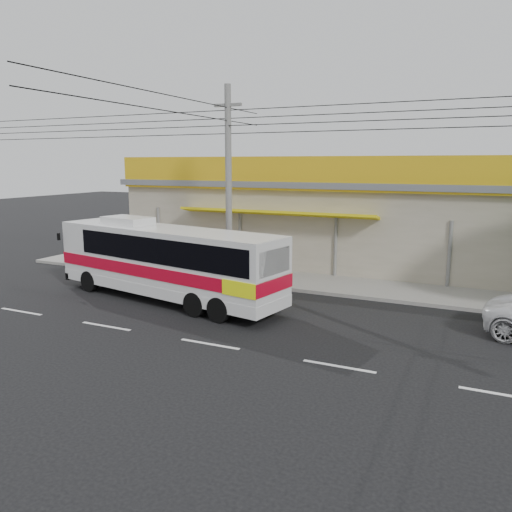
{
  "coord_description": "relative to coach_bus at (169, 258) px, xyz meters",
  "views": [
    {
      "loc": [
        7.27,
        -14.91,
        5.4
      ],
      "look_at": [
        -0.54,
        2.0,
        1.91
      ],
      "focal_mm": 35.0,
      "sensor_mm": 36.0,
      "label": 1
    }
  ],
  "objects": [
    {
      "name": "ground",
      "position": [
        3.89,
        -1.07,
        -1.71
      ],
      "size": [
        120.0,
        120.0,
        0.0
      ],
      "primitive_type": "plane",
      "color": "black",
      "rests_on": "ground"
    },
    {
      "name": "sidewalk",
      "position": [
        3.89,
        4.93,
        -1.64
      ],
      "size": [
        30.0,
        3.2,
        0.15
      ],
      "primitive_type": "cube",
      "color": "gray",
      "rests_on": "ground"
    },
    {
      "name": "lane_markings",
      "position": [
        3.89,
        -3.57,
        -1.71
      ],
      "size": [
        50.0,
        0.12,
        0.01
      ],
      "primitive_type": null,
      "color": "silver",
      "rests_on": "ground"
    },
    {
      "name": "storefront_building",
      "position": [
        3.88,
        10.47,
        0.59
      ],
      "size": [
        22.6,
        9.2,
        5.7
      ],
      "color": "gray",
      "rests_on": "ground"
    },
    {
      "name": "coach_bus",
      "position": [
        0.0,
        0.0,
        0.0
      ],
      "size": [
        10.62,
        4.15,
        3.2
      ],
      "rotation": [
        0.0,
        0.0,
        -0.19
      ],
      "color": "silver",
      "rests_on": "ground"
    },
    {
      "name": "motorbike_red",
      "position": [
        -3.4,
        3.63,
        -1.09
      ],
      "size": [
        1.9,
        1.06,
        0.94
      ],
      "primitive_type": "imported",
      "rotation": [
        0.0,
        0.0,
        1.32
      ],
      "color": "maroon",
      "rests_on": "sidewalk"
    },
    {
      "name": "motorbike_dark",
      "position": [
        -4.66,
        4.11,
        -1.08
      ],
      "size": [
        1.64,
        1.0,
        0.95
      ],
      "primitive_type": "imported",
      "rotation": [
        0.0,
        0.0,
        1.19
      ],
      "color": "black",
      "rests_on": "sidewalk"
    },
    {
      "name": "utility_pole",
      "position": [
        0.71,
        3.76,
        5.48
      ],
      "size": [
        34.0,
        14.0,
        8.72
      ],
      "color": "#61615F",
      "rests_on": "ground"
    }
  ]
}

